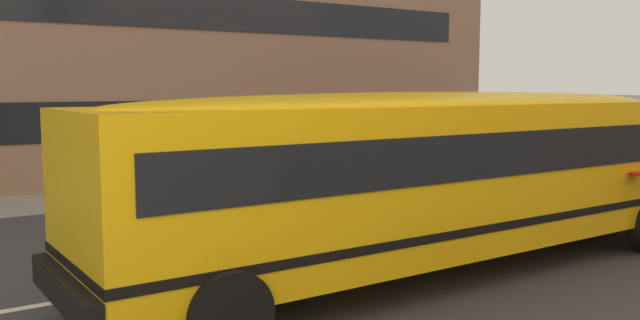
% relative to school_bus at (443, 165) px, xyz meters
% --- Properties ---
extents(ground_plane, '(400.00, 400.00, 0.00)m').
position_rel_school_bus_xyz_m(ground_plane, '(-0.85, 1.72, -1.67)').
color(ground_plane, '#38383D').
extents(sidewalk_far, '(120.00, 3.00, 0.01)m').
position_rel_school_bus_xyz_m(sidewalk_far, '(-0.85, 9.90, -1.66)').
color(sidewalk_far, gray).
rests_on(sidewalk_far, ground_plane).
extents(lane_centreline, '(110.00, 0.16, 0.01)m').
position_rel_school_bus_xyz_m(lane_centreline, '(-0.85, 1.72, -1.66)').
color(lane_centreline, silver).
rests_on(lane_centreline, ground_plane).
extents(school_bus, '(12.58, 2.98, 2.81)m').
position_rel_school_bus_xyz_m(school_bus, '(0.00, 0.00, 0.00)').
color(school_bus, yellow).
rests_on(school_bus, ground_plane).
extents(parked_car_black_by_entrance, '(3.99, 2.06, 1.64)m').
position_rel_school_bus_xyz_m(parked_car_black_by_entrance, '(6.96, 7.17, -0.82)').
color(parked_car_black_by_entrance, black).
rests_on(parked_car_black_by_entrance, ground_plane).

